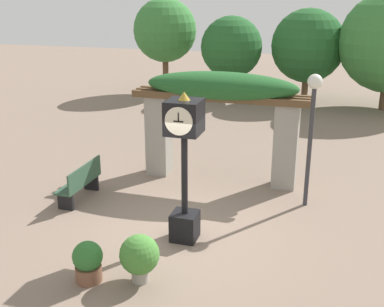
{
  "coord_description": "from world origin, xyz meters",
  "views": [
    {
      "loc": [
        2.74,
        -8.47,
        4.76
      ],
      "look_at": [
        0.11,
        0.25,
        1.66
      ],
      "focal_mm": 45.0,
      "sensor_mm": 36.0,
      "label": 1
    }
  ],
  "objects_px": {
    "park_bench": "(81,183)",
    "potted_plant_near_right": "(88,261)",
    "potted_plant_near_left": "(139,256)",
    "lamp_post": "(312,112)",
    "pedestal_clock": "(184,157)"
  },
  "relations": [
    {
      "from": "pedestal_clock",
      "to": "potted_plant_near_right",
      "type": "distance_m",
      "value": 2.59
    },
    {
      "from": "potted_plant_near_right",
      "to": "lamp_post",
      "type": "xyz_separation_m",
      "value": [
        3.34,
        4.24,
        1.84
      ]
    },
    {
      "from": "potted_plant_near_left",
      "to": "park_bench",
      "type": "relative_size",
      "value": 0.57
    },
    {
      "from": "potted_plant_near_left",
      "to": "lamp_post",
      "type": "relative_size",
      "value": 0.28
    },
    {
      "from": "pedestal_clock",
      "to": "potted_plant_near_left",
      "type": "distance_m",
      "value": 2.08
    },
    {
      "from": "potted_plant_near_right",
      "to": "park_bench",
      "type": "bearing_deg",
      "value": 121.09
    },
    {
      "from": "potted_plant_near_right",
      "to": "park_bench",
      "type": "relative_size",
      "value": 0.49
    },
    {
      "from": "pedestal_clock",
      "to": "lamp_post",
      "type": "xyz_separation_m",
      "value": [
        2.2,
        2.36,
        0.48
      ]
    },
    {
      "from": "potted_plant_near_right",
      "to": "lamp_post",
      "type": "relative_size",
      "value": 0.24
    },
    {
      "from": "pedestal_clock",
      "to": "potted_plant_near_right",
      "type": "height_order",
      "value": "pedestal_clock"
    },
    {
      "from": "park_bench",
      "to": "potted_plant_near_right",
      "type": "bearing_deg",
      "value": 31.09
    },
    {
      "from": "park_bench",
      "to": "lamp_post",
      "type": "bearing_deg",
      "value": 103.53
    },
    {
      "from": "park_bench",
      "to": "lamp_post",
      "type": "relative_size",
      "value": 0.49
    },
    {
      "from": "potted_plant_near_left",
      "to": "park_bench",
      "type": "height_order",
      "value": "park_bench"
    },
    {
      "from": "pedestal_clock",
      "to": "potted_plant_near_left",
      "type": "xyz_separation_m",
      "value": [
        -0.28,
        -1.65,
        -1.24
      ]
    }
  ]
}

